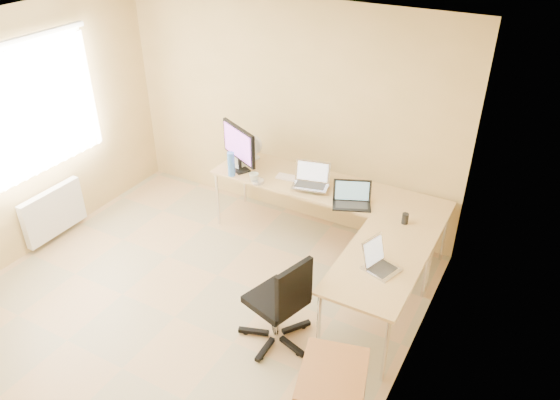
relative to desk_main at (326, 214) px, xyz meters
The scene contains 23 objects.
floor 2.02m from the desk_main, 111.40° to the right, with size 4.50×4.50×0.00m, color tan.
ceiling 2.99m from the desk_main, 111.40° to the right, with size 4.50×4.50×0.00m, color white.
wall_back 1.25m from the desk_main, 151.11° to the left, with size 4.50×4.50×0.00m, color tan.
wall_right 2.49m from the desk_main, 53.38° to the right, with size 4.50×4.50×0.00m, color tan.
desk_main is the anchor object (origin of this frame).
desk_return 1.40m from the desk_main, 45.73° to the right, with size 0.70×1.30×0.73m, color tan.
monitor 1.23m from the desk_main, behind, with size 0.63×0.20×0.54m, color black.
book_stack 0.42m from the desk_main, 165.40° to the right, with size 0.19×0.26×0.04m, color #15796E.
laptop_center 0.57m from the desk_main, 130.78° to the right, with size 0.38×0.29×0.25m, color #B8B8CA.
laptop_black 0.67m from the desk_main, 32.16° to the right, with size 0.39×0.29×0.25m, color black.
keyboard 0.53m from the desk_main, behind, with size 0.44×0.12×0.02m, color white.
mouse 0.39m from the desk_main, 121.29° to the right, with size 0.11×0.07×0.04m, color silver.
mug 0.91m from the desk_main, 158.56° to the right, with size 0.11×0.11×0.10m, color beige.
cd_stack 0.85m from the desk_main, 157.05° to the right, with size 0.14×0.14×0.03m, color silver.
water_bottle 1.21m from the desk_main, 164.23° to the right, with size 0.08×0.08×0.29m, color #3F78D1.
papers 1.19m from the desk_main, behind, with size 0.23×0.32×0.01m, color white.
white_box 1.20m from the desk_main, behind, with size 0.19×0.14×0.07m, color silver.
desk_fan 1.17m from the desk_main, 169.07° to the left, with size 0.22×0.22×0.28m, color silver.
black_cup 1.10m from the desk_main, 17.07° to the right, with size 0.06×0.06×0.11m, color black.
laptop_return 1.57m from the desk_main, 47.07° to the right, with size 0.26×0.32×0.22m, color silver.
office_chair 1.63m from the desk_main, 80.88° to the right, with size 0.57×0.57×0.96m, color black.
radiator 3.11m from the desk_main, 152.24° to the right, with size 0.09×0.80×0.55m, color white.
window 3.35m from the desk_main, 152.41° to the right, with size 0.10×1.80×1.40m, color white.
Camera 1 is at (2.73, -2.83, 3.63)m, focal length 34.15 mm.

